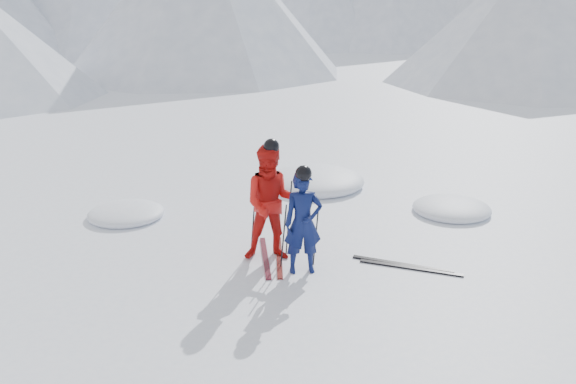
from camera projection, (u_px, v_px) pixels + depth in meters
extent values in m
plane|color=white|center=(394.00, 259.00, 10.41)|extent=(160.00, 160.00, 0.00)
cone|color=#B2BCD1|center=(531.00, 16.00, 29.45)|extent=(14.00, 14.00, 6.50)
imported|color=#0C1549|center=(303.00, 223.00, 9.70)|extent=(0.63, 0.43, 1.68)
imported|color=red|center=(272.00, 203.00, 10.14)|extent=(0.99, 0.79, 1.99)
cylinder|color=black|center=(284.00, 236.00, 9.90)|extent=(0.11, 0.08, 1.12)
cylinder|color=black|center=(316.00, 233.00, 10.05)|extent=(0.11, 0.07, 1.12)
cylinder|color=black|center=(254.00, 217.00, 10.45)|extent=(0.13, 0.10, 1.32)
cylinder|color=black|center=(289.00, 218.00, 10.41)|extent=(0.13, 0.09, 1.32)
cube|color=black|center=(265.00, 257.00, 10.43)|extent=(0.09, 1.70, 0.03)
cube|color=black|center=(279.00, 257.00, 10.46)|extent=(0.21, 1.70, 0.03)
cube|color=black|center=(402.00, 264.00, 10.17)|extent=(1.54, 0.87, 0.03)
cube|color=black|center=(411.00, 268.00, 10.03)|extent=(1.57, 0.82, 0.03)
ellipsoid|color=white|center=(126.00, 217.00, 12.36)|extent=(1.54, 1.54, 0.34)
ellipsoid|color=white|center=(451.00, 212.00, 12.64)|extent=(1.61, 1.61, 0.35)
ellipsoid|color=white|center=(315.00, 185.00, 14.39)|extent=(2.33, 2.33, 0.51)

